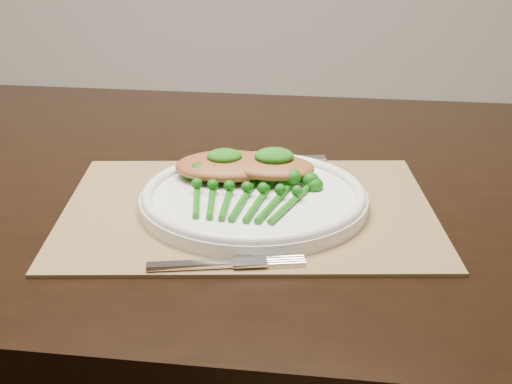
{
  "coord_description": "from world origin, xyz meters",
  "views": [
    {
      "loc": [
        0.22,
        -0.92,
        1.13
      ],
      "look_at": [
        0.22,
        -0.09,
        0.78
      ],
      "focal_mm": 50.0,
      "sensor_mm": 36.0,
      "label": 1
    }
  ],
  "objects_px": {
    "dining_table": "(192,380)",
    "chicken_fillet_left": "(228,166)",
    "placemat": "(248,209)",
    "dinner_plate": "(254,197)",
    "broccolini_bundle": "(243,199)"
  },
  "relations": [
    {
      "from": "broccolini_bundle",
      "to": "dinner_plate",
      "type": "bearing_deg",
      "value": 72.66
    },
    {
      "from": "dining_table",
      "to": "dinner_plate",
      "type": "relative_size",
      "value": 5.82
    },
    {
      "from": "chicken_fillet_left",
      "to": "dining_table",
      "type": "bearing_deg",
      "value": 135.35
    },
    {
      "from": "dining_table",
      "to": "broccolini_bundle",
      "type": "distance_m",
      "value": 0.44
    },
    {
      "from": "placemat",
      "to": "dinner_plate",
      "type": "xyz_separation_m",
      "value": [
        0.01,
        0.0,
        0.02
      ]
    },
    {
      "from": "placemat",
      "to": "chicken_fillet_left",
      "type": "distance_m",
      "value": 0.08
    },
    {
      "from": "dining_table",
      "to": "chicken_fillet_left",
      "type": "relative_size",
      "value": 11.75
    },
    {
      "from": "placemat",
      "to": "chicken_fillet_left",
      "type": "relative_size",
      "value": 3.26
    },
    {
      "from": "chicken_fillet_left",
      "to": "broccolini_bundle",
      "type": "bearing_deg",
      "value": -76.85
    },
    {
      "from": "dining_table",
      "to": "broccolini_bundle",
      "type": "relative_size",
      "value": 9.25
    },
    {
      "from": "placemat",
      "to": "broccolini_bundle",
      "type": "relative_size",
      "value": 2.56
    },
    {
      "from": "dinner_plate",
      "to": "chicken_fillet_left",
      "type": "xyz_separation_m",
      "value": [
        -0.04,
        0.06,
        0.02
      ]
    },
    {
      "from": "placemat",
      "to": "chicken_fillet_left",
      "type": "bearing_deg",
      "value": 111.77
    },
    {
      "from": "dinner_plate",
      "to": "broccolini_bundle",
      "type": "bearing_deg",
      "value": -117.86
    },
    {
      "from": "chicken_fillet_left",
      "to": "dinner_plate",
      "type": "bearing_deg",
      "value": -62.44
    }
  ]
}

